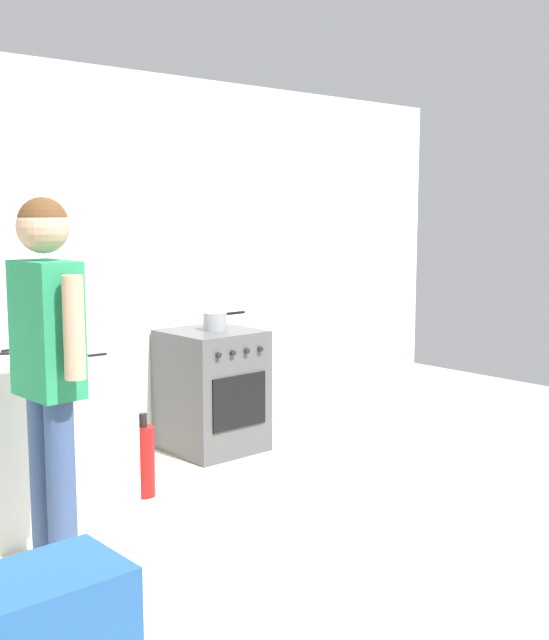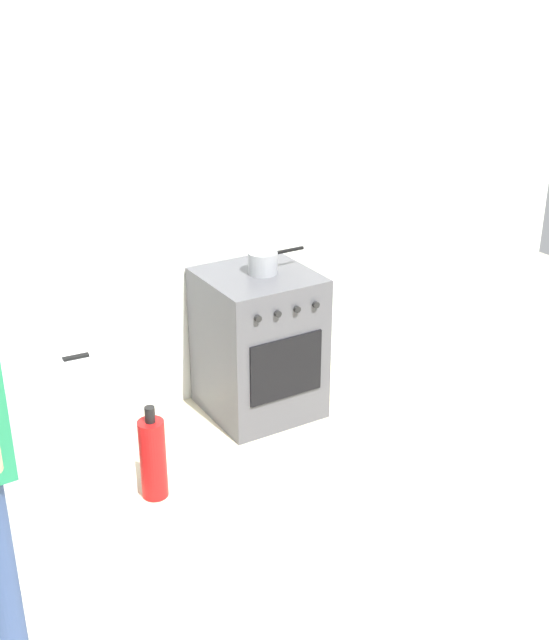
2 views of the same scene
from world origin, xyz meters
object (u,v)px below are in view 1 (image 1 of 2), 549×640
object	(u,v)px
knife_chef	(27,349)
fire_extinguisher	(144,460)
knife_utility	(15,353)
knife_carving	(80,357)
pot	(215,321)
recycling_crate_upper	(41,615)
oven_left	(212,390)
person	(48,352)

from	to	relation	value
knife_chef	fire_extinguisher	xyz separation A→B (m)	(0.55, -0.32, -0.69)
knife_utility	knife_carving	xyz separation A→B (m)	(0.21, -0.33, -0.00)
pot	recycling_crate_upper	bearing A→B (deg)	-137.42
knife_utility	recycling_crate_upper	distance (m)	2.10
oven_left	fire_extinguisher	world-z (taller)	oven_left
oven_left	pot	world-z (taller)	pot
recycling_crate_upper	person	bearing A→B (deg)	61.90
recycling_crate_upper	pot	bearing A→B (deg)	42.58
knife_utility	person	size ratio (longest dim) A/B	0.13
oven_left	recycling_crate_upper	xyz separation A→B (m)	(-2.30, -2.15, -0.01)
oven_left	knife_utility	distance (m)	1.62
oven_left	person	distance (m)	2.17
oven_left	knife_chef	distance (m)	1.50
knife_carving	person	bearing A→B (deg)	-129.41
knife_carving	knife_chef	bearing A→B (deg)	102.51
person	knife_carving	bearing A→B (deg)	50.59
recycling_crate_upper	fire_extinguisher	bearing A→B (deg)	49.39
pot	knife_carving	distance (m)	1.48
knife_utility	person	distance (m)	0.90
pot	person	xyz separation A→B (m)	(-1.79, -1.11, 0.14)
knife_carving	fire_extinguisher	world-z (taller)	knife_carving
recycling_crate_upper	knife_carving	bearing A→B (deg)	57.76
pot	fire_extinguisher	distance (m)	1.24
knife_utility	knife_chef	xyz separation A→B (m)	(0.11, 0.10, -0.00)
pot	knife_utility	world-z (taller)	pot
knife_carving	recycling_crate_upper	size ratio (longest dim) A/B	0.64
knife_utility	recycling_crate_upper	size ratio (longest dim) A/B	0.45
oven_left	pot	distance (m)	0.49
person	fire_extinguisher	bearing A→B (deg)	35.86
knife_chef	recycling_crate_upper	size ratio (longest dim) A/B	0.60
knife_carving	person	size ratio (longest dim) A/B	0.19
knife_chef	recycling_crate_upper	xyz separation A→B (m)	(-0.89, -2.00, -0.48)
pot	knife_utility	bearing A→B (deg)	-170.65
pot	knife_utility	size ratio (longest dim) A/B	1.47
pot	recycling_crate_upper	xyz separation A→B (m)	(-2.34, -2.15, -0.49)
oven_left	pot	size ratio (longest dim) A/B	2.47
knife_carving	pot	bearing A→B (deg)	23.46
knife_utility	pot	bearing A→B (deg)	9.35
knife_carving	fire_extinguisher	bearing A→B (deg)	13.96
oven_left	fire_extinguisher	xyz separation A→B (m)	(-0.87, -0.48, -0.21)
oven_left	knife_carving	distance (m)	1.52
pot	person	distance (m)	2.11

